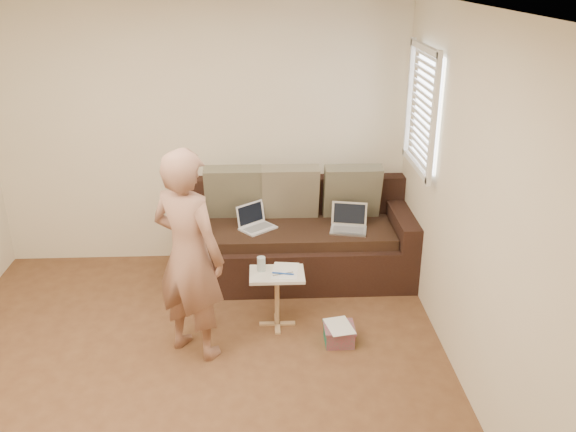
# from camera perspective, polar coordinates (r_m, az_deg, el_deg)

# --- Properties ---
(floor) EXTENTS (4.50, 4.50, 0.00)m
(floor) POSITION_cam_1_polar(r_m,az_deg,el_deg) (4.62, -9.49, -15.97)
(floor) COLOR brown
(floor) RESTS_ON ground
(ceiling) EXTENTS (4.50, 4.50, 0.00)m
(ceiling) POSITION_cam_1_polar(r_m,az_deg,el_deg) (3.64, -12.21, 18.07)
(ceiling) COLOR white
(ceiling) RESTS_ON wall_back
(wall_back) EXTENTS (4.00, 0.00, 4.00)m
(wall_back) POSITION_cam_1_polar(r_m,az_deg,el_deg) (6.07, -8.02, 7.49)
(wall_back) COLOR beige
(wall_back) RESTS_ON ground
(wall_right) EXTENTS (0.00, 4.50, 4.50)m
(wall_right) POSITION_cam_1_polar(r_m,az_deg,el_deg) (4.17, 17.67, -0.47)
(wall_right) COLOR beige
(wall_right) RESTS_ON ground
(window_blinds) EXTENTS (0.12, 0.88, 1.08)m
(window_blinds) POSITION_cam_1_polar(r_m,az_deg,el_deg) (5.40, 12.41, 9.69)
(window_blinds) COLOR white
(window_blinds) RESTS_ON wall_right
(sofa) EXTENTS (2.20, 0.95, 0.85)m
(sofa) POSITION_cam_1_polar(r_m,az_deg,el_deg) (5.90, 0.80, -1.77)
(sofa) COLOR black
(sofa) RESTS_ON ground
(pillow_left) EXTENTS (0.55, 0.29, 0.57)m
(pillow_left) POSITION_cam_1_polar(r_m,az_deg,el_deg) (5.96, -5.08, 2.20)
(pillow_left) COLOR brown
(pillow_left) RESTS_ON sofa
(pillow_mid) EXTENTS (0.55, 0.27, 0.57)m
(pillow_mid) POSITION_cam_1_polar(r_m,az_deg,el_deg) (5.94, 0.22, 2.22)
(pillow_mid) COLOR #646148
(pillow_mid) RESTS_ON sofa
(pillow_right) EXTENTS (0.55, 0.28, 0.57)m
(pillow_right) POSITION_cam_1_polar(r_m,az_deg,el_deg) (5.99, 5.96, 2.28)
(pillow_right) COLOR brown
(pillow_right) RESTS_ON sofa
(laptop_silver) EXTENTS (0.38, 0.31, 0.22)m
(laptop_silver) POSITION_cam_1_polar(r_m,az_deg,el_deg) (5.77, 5.62, -1.41)
(laptop_silver) COLOR #B7BABC
(laptop_silver) RESTS_ON sofa
(laptop_white) EXTENTS (0.39, 0.38, 0.23)m
(laptop_white) POSITION_cam_1_polar(r_m,az_deg,el_deg) (5.80, -2.79, -1.22)
(laptop_white) COLOR white
(laptop_white) RESTS_ON sofa
(person) EXTENTS (0.74, 0.68, 1.67)m
(person) POSITION_cam_1_polar(r_m,az_deg,el_deg) (4.63, -9.20, -3.61)
(person) COLOR #945D50
(person) RESTS_ON ground
(side_table) EXTENTS (0.45, 0.31, 0.49)m
(side_table) POSITION_cam_1_polar(r_m,az_deg,el_deg) (5.17, -1.02, -7.73)
(side_table) COLOR silver
(side_table) RESTS_ON ground
(drinking_glass) EXTENTS (0.07, 0.07, 0.12)m
(drinking_glass) POSITION_cam_1_polar(r_m,az_deg,el_deg) (5.07, -2.50, -4.47)
(drinking_glass) COLOR silver
(drinking_glass) RESTS_ON side_table
(scissors) EXTENTS (0.19, 0.12, 0.02)m
(scissors) POSITION_cam_1_polar(r_m,az_deg,el_deg) (5.02, -0.47, -5.38)
(scissors) COLOR silver
(scissors) RESTS_ON side_table
(paper_on_table) EXTENTS (0.25, 0.33, 0.00)m
(paper_on_table) POSITION_cam_1_polar(r_m,az_deg,el_deg) (5.08, -0.25, -5.10)
(paper_on_table) COLOR white
(paper_on_table) RESTS_ON side_table
(striped_box) EXTENTS (0.25, 0.25, 0.16)m
(striped_box) POSITION_cam_1_polar(r_m,az_deg,el_deg) (5.05, 4.76, -10.87)
(striped_box) COLOR #D41F4E
(striped_box) RESTS_ON ground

